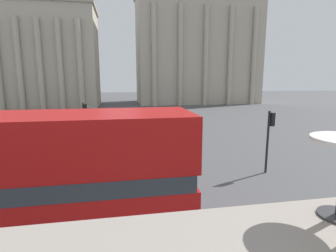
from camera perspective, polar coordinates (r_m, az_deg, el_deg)
plaza_building_left at (r=54.27m, az=-27.90°, el=13.11°), size 23.95×11.69×17.69m
plaza_building_right at (r=58.00m, az=6.08°, el=16.16°), size 25.11×14.02×22.17m
traffic_light_near at (r=14.79m, az=21.23°, el=-1.33°), size 0.42×0.24×3.35m
traffic_light_mid at (r=20.22m, az=-17.66°, el=1.68°), size 0.42×0.24×3.28m
pedestrian_black at (r=24.65m, az=-12.12°, el=0.53°), size 0.32×0.32×1.65m
pedestrian_yellow at (r=25.55m, az=-6.51°, el=0.99°), size 0.32×0.32×1.62m
pedestrian_blue at (r=15.49m, az=3.04°, el=-5.07°), size 0.32×0.32×1.59m
pedestrian_white at (r=17.84m, az=-18.95°, el=-3.08°), size 0.32×0.32×1.82m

